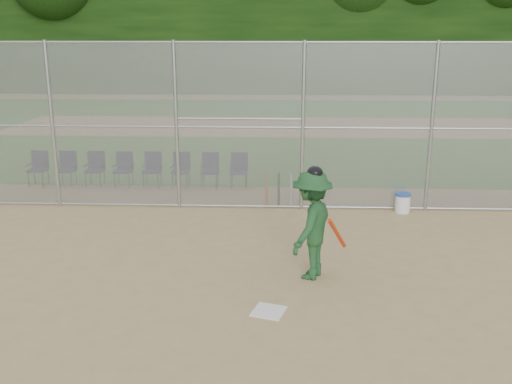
{
  "coord_description": "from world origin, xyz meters",
  "views": [
    {
      "loc": [
        0.46,
        -8.38,
        4.11
      ],
      "look_at": [
        0.0,
        2.5,
        1.1
      ],
      "focal_mm": 40.0,
      "sensor_mm": 36.0,
      "label": 1
    }
  ],
  "objects_px": {
    "water_cooler": "(403,203)",
    "chair_0": "(38,169)",
    "home_plate": "(269,311)",
    "batter_at_plate": "(312,224)"
  },
  "relations": [
    {
      "from": "water_cooler",
      "to": "chair_0",
      "type": "height_order",
      "value": "chair_0"
    },
    {
      "from": "home_plate",
      "to": "batter_at_plate",
      "type": "bearing_deg",
      "value": 62.89
    },
    {
      "from": "batter_at_plate",
      "to": "chair_0",
      "type": "relative_size",
      "value": 2.08
    },
    {
      "from": "home_plate",
      "to": "chair_0",
      "type": "relative_size",
      "value": 0.49
    },
    {
      "from": "home_plate",
      "to": "chair_0",
      "type": "xyz_separation_m",
      "value": [
        -6.64,
        7.34,
        0.47
      ]
    },
    {
      "from": "home_plate",
      "to": "batter_at_plate",
      "type": "height_order",
      "value": "batter_at_plate"
    },
    {
      "from": "home_plate",
      "to": "batter_at_plate",
      "type": "xyz_separation_m",
      "value": [
        0.7,
        1.37,
        0.96
      ]
    },
    {
      "from": "home_plate",
      "to": "chair_0",
      "type": "bearing_deg",
      "value": 132.14
    },
    {
      "from": "home_plate",
      "to": "water_cooler",
      "type": "xyz_separation_m",
      "value": [
        3.09,
        5.24,
        0.23
      ]
    },
    {
      "from": "water_cooler",
      "to": "chair_0",
      "type": "bearing_deg",
      "value": 167.86
    }
  ]
}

